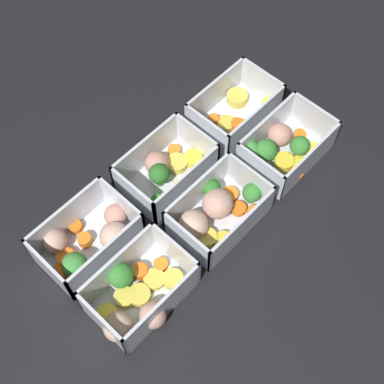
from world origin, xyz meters
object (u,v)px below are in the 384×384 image
Objects in this scene: container_far_left at (281,147)px; container_far_right at (136,297)px; container_near_right at (89,241)px; container_far_center at (216,211)px; container_near_left at (236,111)px; container_near_center at (165,172)px.

container_far_right is at bearing 1.67° from container_far_left.
container_near_right and container_far_center have the same top height.
container_far_left is (0.01, 0.11, 0.00)m from container_near_left.
container_near_left is at bearing -94.07° from container_far_left.
container_near_center is at bearing -32.78° from container_far_left.
container_far_center is at bearing 90.72° from container_near_center.
container_near_left is 1.02× the size of container_near_right.
container_near_left is 0.35m from container_near_right.
container_near_left is 0.38m from container_far_right.
container_near_left is 0.97× the size of container_far_right.
container_far_left is at bearing 147.22° from container_near_center.
container_near_right is 0.36m from container_far_left.
container_far_left is at bearing -179.37° from container_far_center.
container_far_left is at bearing -178.33° from container_far_right.
container_near_center and container_far_left have the same top height.
container_near_left is 1.06× the size of container_far_left.
container_far_right is at bearing 33.34° from container_near_center.
container_near_center and container_far_center have the same top height.
container_near_center is at bearing -179.05° from container_near_right.
container_far_left is 0.35m from container_far_right.
container_near_right and container_far_left have the same top height.
container_near_left and container_far_left have the same top height.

